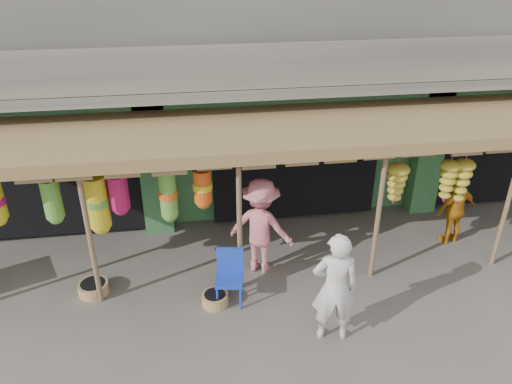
{
  "coord_description": "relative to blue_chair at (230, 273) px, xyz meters",
  "views": [
    {
      "loc": [
        -2.3,
        -7.47,
        5.87
      ],
      "look_at": [
        -1.03,
        1.0,
        1.33
      ],
      "focal_mm": 35.0,
      "sensor_mm": 36.0,
      "label": 1
    }
  ],
  "objects": [
    {
      "name": "ground",
      "position": [
        1.71,
        0.46,
        -0.55
      ],
      "size": [
        80.0,
        80.0,
        0.0
      ],
      "primitive_type": "plane",
      "color": "#514C47",
      "rests_on": "ground"
    },
    {
      "name": "building",
      "position": [
        1.71,
        5.33,
        2.82
      ],
      "size": [
        16.4,
        6.8,
        7.0
      ],
      "color": "gray",
      "rests_on": "ground"
    },
    {
      "name": "awning",
      "position": [
        1.54,
        1.25,
        2.01
      ],
      "size": [
        14.0,
        2.7,
        2.79
      ],
      "color": "brown",
      "rests_on": "ground"
    },
    {
      "name": "blue_chair",
      "position": [
        0.0,
        0.0,
        0.0
      ],
      "size": [
        0.55,
        0.55,
        0.99
      ],
      "rotation": [
        0.0,
        0.0,
        -0.18
      ],
      "color": "#1B38B2",
      "rests_on": "ground"
    },
    {
      "name": "basket_mid",
      "position": [
        -2.44,
        0.5,
        -0.45
      ],
      "size": [
        0.66,
        0.66,
        0.21
      ],
      "primitive_type": "cylinder",
      "rotation": [
        0.0,
        0.0,
        0.26
      ],
      "color": "#A27948",
      "rests_on": "ground"
    },
    {
      "name": "basket_right",
      "position": [
        -0.29,
        -0.13,
        -0.45
      ],
      "size": [
        0.48,
        0.48,
        0.21
      ],
      "primitive_type": "cylinder",
      "rotation": [
        0.0,
        0.0,
        0.02
      ],
      "color": "#956545",
      "rests_on": "ground"
    },
    {
      "name": "person_front",
      "position": [
        1.51,
        -1.17,
        0.42
      ],
      "size": [
        0.78,
        0.58,
        1.95
      ],
      "primitive_type": "imported",
      "rotation": [
        0.0,
        0.0,
        2.98
      ],
      "color": "beige",
      "rests_on": "ground"
    },
    {
      "name": "person_vendor",
      "position": [
        4.77,
        1.14,
        0.22
      ],
      "size": [
        0.96,
        0.56,
        1.54
      ],
      "primitive_type": "imported",
      "rotation": [
        0.0,
        0.0,
        3.36
      ],
      "color": "#C07612",
      "rests_on": "ground"
    },
    {
      "name": "person_shopper",
      "position": [
        0.67,
        0.78,
        0.41
      ],
      "size": [
        1.43,
        1.19,
        1.92
      ],
      "primitive_type": "imported",
      "rotation": [
        0.0,
        0.0,
        2.67
      ],
      "color": "#CD6C77",
      "rests_on": "ground"
    }
  ]
}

